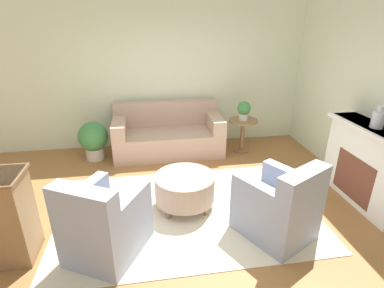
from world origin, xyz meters
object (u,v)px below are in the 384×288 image
Objects in this scene: armchair_left at (104,225)px; ottoman_table at (185,187)px; potted_plant_on_side_table at (244,110)px; couch at (168,135)px; potted_plant_floor at (93,139)px; vase_mantel_near at (378,119)px; armchair_right at (279,208)px; side_table at (243,130)px.

armchair_left reaches higher than ottoman_table.
armchair_left is 3.38m from potted_plant_on_side_table.
armchair_left is (-0.90, -2.62, 0.04)m from couch.
couch is 2.85× the size of potted_plant_floor.
vase_mantel_near is (3.43, 0.51, 0.84)m from armchair_left.
armchair_left is 1.00× the size of armchair_right.
couch is at bearing 4.21° from potted_plant_floor.
vase_mantel_near is 4.45m from potted_plant_floor.
couch is 1.36m from potted_plant_floor.
ottoman_table is 2.64m from vase_mantel_near.
couch is 1.50m from potted_plant_on_side_table.
potted_plant_on_side_table is (0.34, 2.43, 0.45)m from armchair_right.
armchair_left is 3.56m from vase_mantel_near.
armchair_right is at bearing -46.11° from potted_plant_floor.
ottoman_table is (0.06, -1.87, -0.04)m from couch.
armchair_left is at bearing -133.57° from side_table.
armchair_right reaches higher than couch.
vase_mantel_near is (1.12, -1.92, 0.78)m from side_table.
potted_plant_floor is at bearing 133.89° from armchair_right.
side_table is (1.41, -0.19, 0.10)m from couch.
ottoman_table is at bearing -128.63° from side_table.
couch is at bearing 172.29° from side_table.
armchair_left and armchair_right have the same top height.
potted_plant_floor is at bearing 100.25° from armchair_left.
potted_plant_floor is at bearing 128.80° from ottoman_table.
couch reaches higher than potted_plant_floor.
armchair_left is 3.35m from side_table.
armchair_left reaches higher than side_table.
armchair_left is 1.29× the size of ottoman_table.
side_table is at bearing 153.43° from potted_plant_on_side_table.
potted_plant_floor is (-3.88, 2.01, -0.82)m from vase_mantel_near.
couch is 2.83m from armchair_right.
side_table is at bearing -1.87° from potted_plant_floor.
couch is at bearing 140.08° from vase_mantel_near.
ottoman_table is at bearing -88.05° from couch.
potted_plant_on_side_table reaches higher than armchair_left.
potted_plant_on_side_table reaches higher than potted_plant_floor.
potted_plant_on_side_table is (1.34, 1.68, 0.53)m from ottoman_table.
potted_plant_floor is (-2.77, 0.09, -0.44)m from potted_plant_on_side_table.
couch is 1.42m from side_table.
armchair_left reaches higher than couch.
ottoman_table is at bearing -51.20° from potted_plant_floor.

